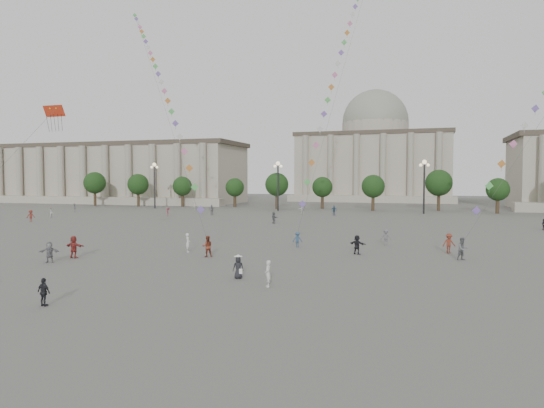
# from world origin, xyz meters

# --- Properties ---
(ground) EXTENTS (360.00, 360.00, 0.00)m
(ground) POSITION_xyz_m (0.00, 0.00, 0.00)
(ground) COLOR #4E4C4A
(ground) RESTS_ON ground
(hall_west) EXTENTS (84.00, 26.22, 17.20)m
(hall_west) POSITION_xyz_m (-75.00, 93.89, 8.43)
(hall_west) COLOR #ABA08F
(hall_west) RESTS_ON ground
(hall_central) EXTENTS (48.30, 34.30, 35.50)m
(hall_central) POSITION_xyz_m (0.00, 129.22, 14.23)
(hall_central) COLOR #ABA08F
(hall_central) RESTS_ON ground
(tree_row) EXTENTS (137.12, 5.12, 8.00)m
(tree_row) POSITION_xyz_m (0.00, 78.00, 5.39)
(tree_row) COLOR #36291B
(tree_row) RESTS_ON ground
(lamp_post_far_west) EXTENTS (2.00, 0.90, 10.65)m
(lamp_post_far_west) POSITION_xyz_m (-45.00, 70.00, 7.35)
(lamp_post_far_west) COLOR #262628
(lamp_post_far_west) RESTS_ON ground
(lamp_post_mid_west) EXTENTS (2.00, 0.90, 10.65)m
(lamp_post_mid_west) POSITION_xyz_m (-15.00, 70.00, 7.35)
(lamp_post_mid_west) COLOR #262628
(lamp_post_mid_west) RESTS_ON ground
(lamp_post_mid_east) EXTENTS (2.00, 0.90, 10.65)m
(lamp_post_mid_east) POSITION_xyz_m (15.00, 70.00, 7.35)
(lamp_post_mid_east) COLOR #262628
(lamp_post_mid_east) RESTS_ON ground
(person_crowd_0) EXTENTS (1.19, 0.98, 1.91)m
(person_crowd_0) POSITION_xyz_m (-1.27, 60.82, 0.95)
(person_crowd_0) COLOR #36557B
(person_crowd_0) RESTS_ON ground
(person_crowd_1) EXTENTS (0.92, 1.00, 1.64)m
(person_crowd_1) POSITION_xyz_m (-49.04, 41.44, 0.82)
(person_crowd_1) COLOR silver
(person_crowd_1) RESTS_ON ground
(person_crowd_2) EXTENTS (1.34, 1.39, 1.90)m
(person_crowd_2) POSITION_xyz_m (-45.44, 32.78, 0.95)
(person_crowd_2) COLOR maroon
(person_crowd_2) RESTS_ON ground
(person_crowd_3) EXTENTS (1.71, 1.11, 1.76)m
(person_crowd_3) POSITION_xyz_m (8.82, 14.61, 0.88)
(person_crowd_3) COLOR black
(person_crowd_3) RESTS_ON ground
(person_crowd_4) EXTENTS (1.35, 1.59, 1.72)m
(person_crowd_4) POSITION_xyz_m (-8.27, 64.17, 0.86)
(person_crowd_4) COLOR silver
(person_crowd_4) RESTS_ON ground
(person_crowd_6) EXTENTS (1.19, 0.81, 1.70)m
(person_crowd_6) POSITION_xyz_m (10.93, 21.52, 0.85)
(person_crowd_6) COLOR slate
(person_crowd_6) RESTS_ON ground
(person_crowd_8) EXTENTS (1.35, 1.05, 1.84)m
(person_crowd_8) POSITION_xyz_m (16.93, 17.78, 0.92)
(person_crowd_8) COLOR maroon
(person_crowd_8) RESTS_ON ground
(person_crowd_9) EXTENTS (1.27, 1.38, 1.54)m
(person_crowd_9) POSITION_xyz_m (30.40, 43.21, 0.77)
(person_crowd_9) COLOR #232228
(person_crowd_9) RESTS_ON ground
(person_crowd_10) EXTENTS (0.79, 0.85, 1.95)m
(person_crowd_10) POSITION_xyz_m (-33.82, 68.00, 0.97)
(person_crowd_10) COLOR #B7B7B2
(person_crowd_10) RESTS_ON ground
(person_crowd_12) EXTENTS (1.56, 1.57, 1.80)m
(person_crowd_12) POSITION_xyz_m (-7.38, 41.82, 0.90)
(person_crowd_12) COLOR slate
(person_crowd_12) RESTS_ON ground
(person_crowd_13) EXTENTS (0.72, 0.78, 1.80)m
(person_crowd_13) POSITION_xyz_m (-6.60, 11.16, 0.90)
(person_crowd_13) COLOR silver
(person_crowd_13) RESTS_ON ground
(person_crowd_16) EXTENTS (1.21, 0.70, 1.93)m
(person_crowd_16) POSITION_xyz_m (-23.81, 54.96, 0.97)
(person_crowd_16) COLOR slate
(person_crowd_16) RESTS_ON ground
(person_crowd_17) EXTENTS (0.99, 1.14, 1.53)m
(person_crowd_17) POSITION_xyz_m (-30.42, 50.10, 0.77)
(person_crowd_17) COLOR maroon
(person_crowd_17) RESTS_ON ground
(person_crowd_18) EXTENTS (1.27, 1.28, 1.77)m
(person_crowd_18) POSITION_xyz_m (-54.84, 54.54, 0.89)
(person_crowd_18) COLOR #57585B
(person_crowd_18) RESTS_ON ground
(person_crowd_19) EXTENTS (1.66, 1.17, 1.73)m
(person_crowd_19) POSITION_xyz_m (-14.97, 2.70, 0.86)
(person_crowd_19) COLOR slate
(person_crowd_19) RESTS_ON ground
(person_crowd_20) EXTENTS (0.67, 0.75, 1.71)m
(person_crowd_20) POSITION_xyz_m (5.04, -0.62, 0.86)
(person_crowd_20) COLOR silver
(person_crowd_20) RESTS_ON ground
(tourist_1) EXTENTS (0.96, 0.52, 1.55)m
(tourist_1) POSITION_xyz_m (-5.19, -8.68, 0.77)
(tourist_1) COLOR black
(tourist_1) RESTS_ON ground
(tourist_2) EXTENTS (1.82, 0.61, 1.95)m
(tourist_2) POSITION_xyz_m (-14.60, 5.19, 0.97)
(tourist_2) COLOR maroon
(tourist_2) RESTS_ON ground
(kite_flyer_0) EXTENTS (1.14, 1.06, 1.88)m
(kite_flyer_0) POSITION_xyz_m (-3.69, 9.17, 0.94)
(kite_flyer_0) COLOR brown
(kite_flyer_0) RESTS_ON ground
(kite_flyer_1) EXTENTS (1.17, 1.00, 1.57)m
(kite_flyer_1) POSITION_xyz_m (2.49, 17.35, 0.78)
(kite_flyer_1) COLOR #314C6E
(kite_flyer_1) RESTS_ON ground
(kite_flyer_2) EXTENTS (1.18, 1.10, 1.94)m
(kite_flyer_2) POSITION_xyz_m (17.82, 13.98, 0.97)
(kite_flyer_2) COLOR slate
(kite_flyer_2) RESTS_ON ground
(hat_person) EXTENTS (0.90, 0.83, 1.69)m
(hat_person) POSITION_xyz_m (2.30, 1.23, 0.83)
(hat_person) COLOR black
(hat_person) RESTS_ON ground
(dragon_kite) EXTENTS (2.21, 6.09, 16.57)m
(dragon_kite) POSITION_xyz_m (-18.66, 7.71, 12.50)
(dragon_kite) COLOR red
(dragon_kite) RESTS_ON ground
(kite_train_west) EXTENTS (31.96, 38.55, 62.73)m
(kite_train_west) POSITION_xyz_m (-20.71, 30.06, 21.27)
(kite_train_west) COLOR #3F3F3F
(kite_train_west) RESTS_ON ground
(kite_train_mid) EXTENTS (5.62, 43.36, 68.85)m
(kite_train_mid) POSITION_xyz_m (5.08, 40.29, 30.38)
(kite_train_mid) COLOR #3F3F3F
(kite_train_mid) RESTS_ON ground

